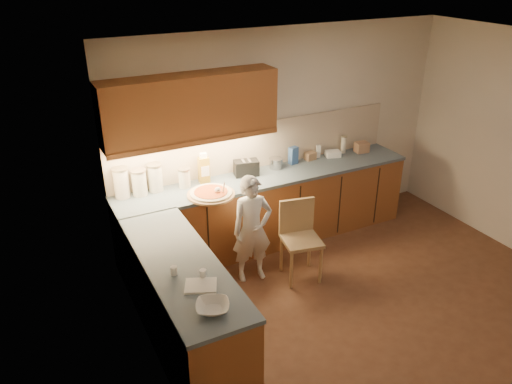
# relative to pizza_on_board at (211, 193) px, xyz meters

# --- Properties ---
(room) EXTENTS (4.54, 4.50, 2.62)m
(room) POSITION_rel_pizza_on_board_xyz_m (1.21, -1.50, 0.73)
(room) COLOR #502D1B
(room) RESTS_ON ground
(l_counter) EXTENTS (3.77, 2.62, 0.92)m
(l_counter) POSITION_rel_pizza_on_board_xyz_m (0.28, -0.25, -0.48)
(l_counter) COLOR #97562C
(l_counter) RESTS_ON ground
(backsplash) EXTENTS (3.75, 0.02, 0.58)m
(backsplash) POSITION_rel_pizza_on_board_xyz_m (0.83, 0.49, 0.27)
(backsplash) COLOR beige
(backsplash) RESTS_ON l_counter
(upper_cabinets) EXTENTS (1.95, 0.36, 0.73)m
(upper_cabinets) POSITION_rel_pizza_on_board_xyz_m (-0.07, 0.33, 0.90)
(upper_cabinets) COLOR #97562C
(upper_cabinets) RESTS_ON ground
(pizza_on_board) EXTENTS (0.53, 0.53, 0.22)m
(pizza_on_board) POSITION_rel_pizza_on_board_xyz_m (0.00, 0.00, 0.00)
(pizza_on_board) COLOR tan
(pizza_on_board) RESTS_ON l_counter
(child) EXTENTS (0.49, 0.35, 1.24)m
(child) POSITION_rel_pizza_on_board_xyz_m (0.30, -0.42, -0.32)
(child) COLOR white
(child) RESTS_ON ground
(wooden_chair) EXTENTS (0.48, 0.48, 0.90)m
(wooden_chair) POSITION_rel_pizza_on_board_xyz_m (0.80, -0.59, -0.42)
(wooden_chair) COLOR tan
(wooden_chair) RESTS_ON ground
(mixing_bowl) EXTENTS (0.33, 0.33, 0.06)m
(mixing_bowl) POSITION_rel_pizza_on_board_xyz_m (-0.74, -1.83, 0.01)
(mixing_bowl) COLOR silver
(mixing_bowl) RESTS_ON l_counter
(canister_a) EXTENTS (0.17, 0.17, 0.35)m
(canister_a) POSITION_rel_pizza_on_board_xyz_m (-0.88, 0.40, 0.15)
(canister_a) COLOR white
(canister_a) RESTS_ON l_counter
(canister_b) EXTENTS (0.17, 0.17, 0.30)m
(canister_b) POSITION_rel_pizza_on_board_xyz_m (-0.70, 0.37, 0.13)
(canister_b) COLOR white
(canister_b) RESTS_ON l_counter
(canister_c) EXTENTS (0.17, 0.17, 0.32)m
(canister_c) POSITION_rel_pizza_on_board_xyz_m (-0.51, 0.40, 0.14)
(canister_c) COLOR white
(canister_c) RESTS_ON l_counter
(canister_d) EXTENTS (0.14, 0.14, 0.23)m
(canister_d) POSITION_rel_pizza_on_board_xyz_m (-0.19, 0.34, 0.09)
(canister_d) COLOR white
(canister_d) RESTS_ON l_counter
(oil_jug) EXTENTS (0.13, 0.10, 0.36)m
(oil_jug) POSITION_rel_pizza_on_board_xyz_m (0.06, 0.37, 0.14)
(oil_jug) COLOR #AC8A22
(oil_jug) RESTS_ON l_counter
(toaster) EXTENTS (0.32, 0.22, 0.19)m
(toaster) POSITION_rel_pizza_on_board_xyz_m (0.59, 0.33, 0.07)
(toaster) COLOR black
(toaster) RESTS_ON l_counter
(steel_pot) EXTENTS (0.17, 0.17, 0.13)m
(steel_pot) POSITION_rel_pizza_on_board_xyz_m (1.01, 0.35, 0.04)
(steel_pot) COLOR #A5A5A9
(steel_pot) RESTS_ON l_counter
(blue_box) EXTENTS (0.12, 0.10, 0.22)m
(blue_box) POSITION_rel_pizza_on_board_xyz_m (1.28, 0.38, 0.09)
(blue_box) COLOR #365DA4
(blue_box) RESTS_ON l_counter
(card_box_a) EXTENTS (0.15, 0.12, 0.10)m
(card_box_a) POSITION_rel_pizza_on_board_xyz_m (1.55, 0.40, 0.03)
(card_box_a) COLOR tan
(card_box_a) RESTS_ON l_counter
(white_bottle) EXTENTS (0.07, 0.07, 0.17)m
(white_bottle) POSITION_rel_pizza_on_board_xyz_m (1.68, 0.42, 0.06)
(white_bottle) COLOR white
(white_bottle) RESTS_ON l_counter
(flat_pack) EXTENTS (0.22, 0.18, 0.08)m
(flat_pack) POSITION_rel_pizza_on_board_xyz_m (1.87, 0.35, 0.01)
(flat_pack) COLOR white
(flat_pack) RESTS_ON l_counter
(tall_jar) EXTENTS (0.08, 0.08, 0.24)m
(tall_jar) POSITION_rel_pizza_on_board_xyz_m (2.08, 0.40, 0.10)
(tall_jar) COLOR white
(tall_jar) RESTS_ON l_counter
(card_box_b) EXTENTS (0.19, 0.15, 0.13)m
(card_box_b) POSITION_rel_pizza_on_board_xyz_m (2.31, 0.31, 0.04)
(card_box_b) COLOR tan
(card_box_b) RESTS_ON l_counter
(dough_cloth) EXTENTS (0.31, 0.29, 0.02)m
(dough_cloth) POSITION_rel_pizza_on_board_xyz_m (-0.72, -1.51, -0.01)
(dough_cloth) COLOR silver
(dough_cloth) RESTS_ON l_counter
(spice_jar_a) EXTENTS (0.06, 0.06, 0.08)m
(spice_jar_a) POSITION_rel_pizza_on_board_xyz_m (-0.85, -1.25, 0.01)
(spice_jar_a) COLOR silver
(spice_jar_a) RESTS_ON l_counter
(spice_jar_b) EXTENTS (0.06, 0.06, 0.08)m
(spice_jar_b) POSITION_rel_pizza_on_board_xyz_m (-0.65, -1.41, 0.01)
(spice_jar_b) COLOR white
(spice_jar_b) RESTS_ON l_counter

